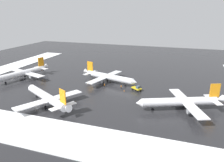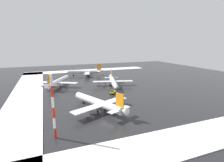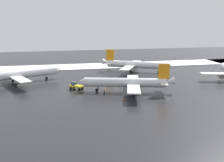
{
  "view_description": "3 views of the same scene",
  "coord_description": "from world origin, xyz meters",
  "px_view_note": "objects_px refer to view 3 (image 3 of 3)",
  "views": [
    {
      "loc": [
        36.03,
        -96.41,
        34.16
      ],
      "look_at": [
        4.3,
        -3.12,
        2.06
      ],
      "focal_mm": 35.0,
      "sensor_mm": 36.0,
      "label": 1
    },
    {
      "loc": [
        101.06,
        -39.88,
        26.89
      ],
      "look_at": [
        -0.05,
        -0.63,
        3.12
      ],
      "focal_mm": 28.0,
      "sensor_mm": 36.0,
      "label": 2
    },
    {
      "loc": [
        24.64,
        83.6,
        23.26
      ],
      "look_at": [
        6.74,
        0.91,
        4.07
      ],
      "focal_mm": 45.0,
      "sensor_mm": 36.0,
      "label": 3
    }
  ],
  "objects_px": {
    "airplane_parked_starboard": "(136,65)",
    "pushback_tug": "(76,86)",
    "ground_crew_near_tug": "(98,86)",
    "traffic_cone_near_nose": "(149,86)",
    "ground_crew_mid_apron": "(121,84)",
    "traffic_cone_wingtip_side": "(124,99)",
    "ground_crew_beside_wing": "(104,91)",
    "traffic_cone_mid_line": "(91,86)",
    "airplane_distant_tail": "(19,74)",
    "airplane_far_rear": "(127,83)"
  },
  "relations": [
    {
      "from": "airplane_distant_tail",
      "to": "traffic_cone_mid_line",
      "type": "distance_m",
      "value": 27.09
    },
    {
      "from": "ground_crew_near_tug",
      "to": "traffic_cone_wingtip_side",
      "type": "relative_size",
      "value": 3.11
    },
    {
      "from": "ground_crew_near_tug",
      "to": "traffic_cone_wingtip_side",
      "type": "height_order",
      "value": "ground_crew_near_tug"
    },
    {
      "from": "ground_crew_beside_wing",
      "to": "traffic_cone_wingtip_side",
      "type": "xyz_separation_m",
      "value": [
        -4.61,
        7.07,
        -0.7
      ]
    },
    {
      "from": "ground_crew_mid_apron",
      "to": "ground_crew_near_tug",
      "type": "bearing_deg",
      "value": 26.4
    },
    {
      "from": "airplane_parked_starboard",
      "to": "ground_crew_mid_apron",
      "type": "bearing_deg",
      "value": -88.03
    },
    {
      "from": "pushback_tug",
      "to": "traffic_cone_wingtip_side",
      "type": "relative_size",
      "value": 9.14
    },
    {
      "from": "airplane_distant_tail",
      "to": "traffic_cone_near_nose",
      "type": "relative_size",
      "value": 55.5
    },
    {
      "from": "airplane_parked_starboard",
      "to": "ground_crew_beside_wing",
      "type": "distance_m",
      "value": 39.26
    },
    {
      "from": "ground_crew_near_tug",
      "to": "airplane_far_rear",
      "type": "bearing_deg",
      "value": -113.51
    },
    {
      "from": "airplane_parked_starboard",
      "to": "airplane_far_rear",
      "type": "bearing_deg",
      "value": -82.29
    },
    {
      "from": "pushback_tug",
      "to": "ground_crew_mid_apron",
      "type": "relative_size",
      "value": 2.94
    },
    {
      "from": "airplane_far_rear",
      "to": "traffic_cone_near_nose",
      "type": "height_order",
      "value": "airplane_far_rear"
    },
    {
      "from": "ground_crew_near_tug",
      "to": "traffic_cone_mid_line",
      "type": "height_order",
      "value": "ground_crew_near_tug"
    },
    {
      "from": "pushback_tug",
      "to": "traffic_cone_near_nose",
      "type": "distance_m",
      "value": 24.87
    },
    {
      "from": "ground_crew_near_tug",
      "to": "traffic_cone_near_nose",
      "type": "height_order",
      "value": "ground_crew_near_tug"
    },
    {
      "from": "pushback_tug",
      "to": "traffic_cone_wingtip_side",
      "type": "distance_m",
      "value": 19.57
    },
    {
      "from": "pushback_tug",
      "to": "traffic_cone_near_nose",
      "type": "relative_size",
      "value": 9.14
    },
    {
      "from": "airplane_distant_tail",
      "to": "traffic_cone_mid_line",
      "type": "relative_size",
      "value": 55.5
    },
    {
      "from": "airplane_parked_starboard",
      "to": "ground_crew_near_tug",
      "type": "height_order",
      "value": "airplane_parked_starboard"
    },
    {
      "from": "airplane_distant_tail",
      "to": "traffic_cone_near_nose",
      "type": "height_order",
      "value": "airplane_distant_tail"
    },
    {
      "from": "ground_crew_beside_wing",
      "to": "traffic_cone_near_nose",
      "type": "bearing_deg",
      "value": 140.53
    },
    {
      "from": "airplane_far_rear",
      "to": "traffic_cone_mid_line",
      "type": "height_order",
      "value": "airplane_far_rear"
    },
    {
      "from": "traffic_cone_near_nose",
      "to": "airplane_parked_starboard",
      "type": "bearing_deg",
      "value": -97.49
    },
    {
      "from": "airplane_far_rear",
      "to": "airplane_distant_tail",
      "type": "distance_m",
      "value": 40.51
    },
    {
      "from": "airplane_parked_starboard",
      "to": "ground_crew_mid_apron",
      "type": "height_order",
      "value": "airplane_parked_starboard"
    },
    {
      "from": "airplane_parked_starboard",
      "to": "traffic_cone_mid_line",
      "type": "relative_size",
      "value": 52.6
    },
    {
      "from": "airplane_parked_starboard",
      "to": "ground_crew_mid_apron",
      "type": "distance_m",
      "value": 28.93
    },
    {
      "from": "traffic_cone_mid_line",
      "to": "traffic_cone_near_nose",
      "type": "bearing_deg",
      "value": 168.33
    },
    {
      "from": "pushback_tug",
      "to": "traffic_cone_mid_line",
      "type": "relative_size",
      "value": 9.14
    },
    {
      "from": "airplane_far_rear",
      "to": "pushback_tug",
      "type": "relative_size",
      "value": 6.05
    },
    {
      "from": "airplane_far_rear",
      "to": "traffic_cone_wingtip_side",
      "type": "height_order",
      "value": "airplane_far_rear"
    },
    {
      "from": "ground_crew_near_tug",
      "to": "traffic_cone_wingtip_side",
      "type": "bearing_deg",
      "value": -147.23
    },
    {
      "from": "traffic_cone_mid_line",
      "to": "airplane_distant_tail",
      "type": "bearing_deg",
      "value": -25.32
    },
    {
      "from": "airplane_far_rear",
      "to": "airplane_parked_starboard",
      "type": "relative_size",
      "value": 1.05
    },
    {
      "from": "airplane_parked_starboard",
      "to": "traffic_cone_near_nose",
      "type": "relative_size",
      "value": 52.6
    },
    {
      "from": "airplane_parked_starboard",
      "to": "ground_crew_near_tug",
      "type": "distance_m",
      "value": 33.67
    },
    {
      "from": "airplane_distant_tail",
      "to": "airplane_parked_starboard",
      "type": "height_order",
      "value": "airplane_distant_tail"
    },
    {
      "from": "airplane_parked_starboard",
      "to": "pushback_tug",
      "type": "bearing_deg",
      "value": -108.92
    },
    {
      "from": "airplane_parked_starboard",
      "to": "traffic_cone_wingtip_side",
      "type": "bearing_deg",
      "value": -82.25
    },
    {
      "from": "ground_crew_mid_apron",
      "to": "traffic_cone_mid_line",
      "type": "height_order",
      "value": "ground_crew_mid_apron"
    },
    {
      "from": "traffic_cone_mid_line",
      "to": "airplane_parked_starboard",
      "type": "bearing_deg",
      "value": -134.64
    },
    {
      "from": "traffic_cone_near_nose",
      "to": "traffic_cone_mid_line",
      "type": "xyz_separation_m",
      "value": [
        19.57,
        -4.04,
        0.0
      ]
    },
    {
      "from": "pushback_tug",
      "to": "ground_crew_beside_wing",
      "type": "distance_m",
      "value": 11.23
    },
    {
      "from": "airplane_parked_starboard",
      "to": "traffic_cone_near_nose",
      "type": "bearing_deg",
      "value": -68.59
    },
    {
      "from": "ground_crew_near_tug",
      "to": "traffic_cone_mid_line",
      "type": "distance_m",
      "value": 3.59
    },
    {
      "from": "ground_crew_near_tug",
      "to": "traffic_cone_near_nose",
      "type": "xyz_separation_m",
      "value": [
        -17.37,
        1.3,
        -0.7
      ]
    },
    {
      "from": "airplane_distant_tail",
      "to": "airplane_far_rear",
      "type": "bearing_deg",
      "value": -53.53
    },
    {
      "from": "traffic_cone_mid_line",
      "to": "traffic_cone_wingtip_side",
      "type": "relative_size",
      "value": 1.0
    },
    {
      "from": "ground_crew_beside_wing",
      "to": "traffic_cone_mid_line",
      "type": "relative_size",
      "value": 3.11
    }
  ]
}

